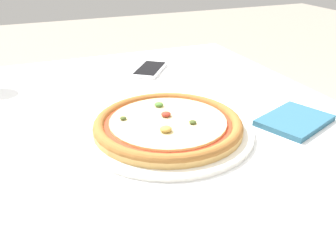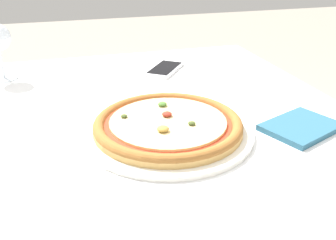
% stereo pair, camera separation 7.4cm
% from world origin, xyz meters
% --- Properties ---
extents(dining_table, '(1.21, 0.97, 0.72)m').
position_xyz_m(dining_table, '(0.00, 0.00, 0.63)').
color(dining_table, brown).
rests_on(dining_table, ground_plane).
extents(pizza_plate, '(0.34, 0.34, 0.04)m').
position_xyz_m(pizza_plate, '(0.17, -0.12, 0.74)').
color(pizza_plate, white).
rests_on(pizza_plate, dining_table).
extents(cell_phone, '(0.14, 0.16, 0.01)m').
position_xyz_m(cell_phone, '(0.27, 0.27, 0.73)').
color(cell_phone, white).
rests_on(cell_phone, dining_table).
extents(napkin_folded, '(0.18, 0.16, 0.01)m').
position_xyz_m(napkin_folded, '(0.43, -0.17, 0.73)').
color(napkin_folded, '#2D607A').
rests_on(napkin_folded, dining_table).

